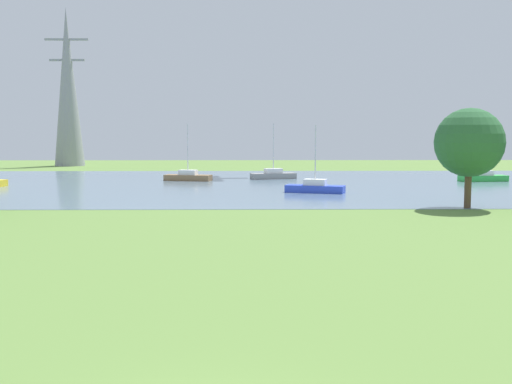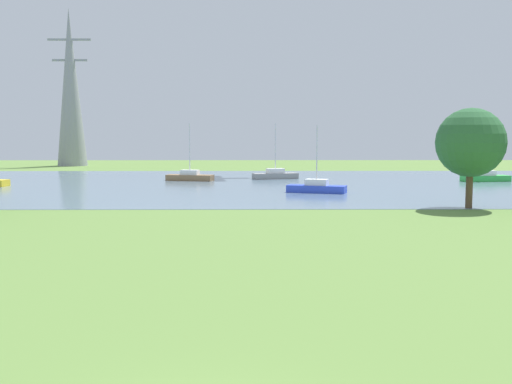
{
  "view_description": "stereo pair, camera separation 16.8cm",
  "coord_description": "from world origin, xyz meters",
  "px_view_note": "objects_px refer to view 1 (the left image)",
  "views": [
    {
      "loc": [
        0.84,
        -8.86,
        4.88
      ],
      "look_at": [
        1.28,
        20.34,
        2.07
      ],
      "focal_mm": 42.97,
      "sensor_mm": 36.0,
      "label": 1
    },
    {
      "loc": [
        1.01,
        -8.86,
        4.88
      ],
      "look_at": [
        1.28,
        20.34,
        2.07
      ],
      "focal_mm": 42.97,
      "sensor_mm": 36.0,
      "label": 2
    }
  ],
  "objects_px": {
    "sailboat_blue": "(315,187)",
    "sailboat_brown": "(188,176)",
    "sailboat_gray": "(273,175)",
    "sailboat_green": "(483,177)",
    "electricity_pylon": "(68,87)",
    "tree_mid_shore": "(469,143)"
  },
  "relations": [
    {
      "from": "sailboat_blue",
      "to": "tree_mid_shore",
      "type": "distance_m",
      "value": 14.21
    },
    {
      "from": "sailboat_blue",
      "to": "sailboat_green",
      "type": "height_order",
      "value": "sailboat_green"
    },
    {
      "from": "tree_mid_shore",
      "to": "electricity_pylon",
      "type": "relative_size",
      "value": 0.28
    },
    {
      "from": "sailboat_blue",
      "to": "sailboat_brown",
      "type": "bearing_deg",
      "value": 132.36
    },
    {
      "from": "tree_mid_shore",
      "to": "sailboat_blue",
      "type": "bearing_deg",
      "value": 130.05
    },
    {
      "from": "sailboat_brown",
      "to": "tree_mid_shore",
      "type": "distance_m",
      "value": 31.21
    },
    {
      "from": "sailboat_gray",
      "to": "sailboat_brown",
      "type": "relative_size",
      "value": 1.01
    },
    {
      "from": "electricity_pylon",
      "to": "sailboat_blue",
      "type": "bearing_deg",
      "value": -52.78
    },
    {
      "from": "sailboat_brown",
      "to": "sailboat_green",
      "type": "bearing_deg",
      "value": -2.4
    },
    {
      "from": "sailboat_gray",
      "to": "sailboat_green",
      "type": "xyz_separation_m",
      "value": [
        21.13,
        -3.67,
        -0.0
      ]
    },
    {
      "from": "sailboat_gray",
      "to": "electricity_pylon",
      "type": "relative_size",
      "value": 0.25
    },
    {
      "from": "sailboat_blue",
      "to": "sailboat_green",
      "type": "distance_m",
      "value": 21.67
    },
    {
      "from": "sailboat_gray",
      "to": "tree_mid_shore",
      "type": "xyz_separation_m",
      "value": [
        11.58,
        -25.68,
        3.81
      ]
    },
    {
      "from": "sailboat_gray",
      "to": "electricity_pylon",
      "type": "height_order",
      "value": "electricity_pylon"
    },
    {
      "from": "sailboat_brown",
      "to": "tree_mid_shore",
      "type": "height_order",
      "value": "tree_mid_shore"
    },
    {
      "from": "sailboat_gray",
      "to": "sailboat_brown",
      "type": "distance_m",
      "value": 9.2
    },
    {
      "from": "sailboat_gray",
      "to": "tree_mid_shore",
      "type": "distance_m",
      "value": 28.42
    },
    {
      "from": "sailboat_blue",
      "to": "sailboat_gray",
      "type": "bearing_deg",
      "value": 100.35
    },
    {
      "from": "sailboat_gray",
      "to": "sailboat_blue",
      "type": "height_order",
      "value": "sailboat_gray"
    },
    {
      "from": "sailboat_green",
      "to": "electricity_pylon",
      "type": "xyz_separation_m",
      "value": [
        -50.57,
        30.88,
        11.22
      ]
    },
    {
      "from": "sailboat_blue",
      "to": "sailboat_brown",
      "type": "height_order",
      "value": "sailboat_brown"
    },
    {
      "from": "sailboat_brown",
      "to": "sailboat_blue",
      "type": "bearing_deg",
      "value": -47.64
    }
  ]
}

